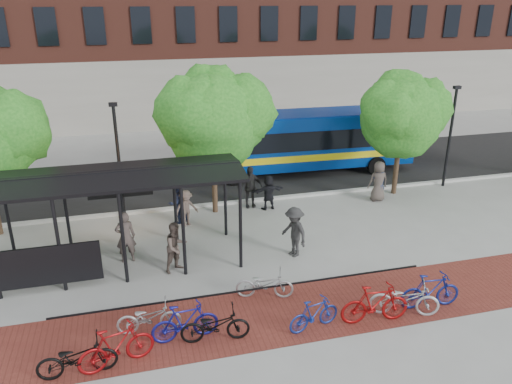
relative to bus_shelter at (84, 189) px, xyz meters
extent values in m
plane|color=#9E9E99|center=(8.13, 0.48, -3.00)|extent=(160.00, 160.00, 0.00)
cube|color=black|center=(8.13, 8.48, -2.99)|extent=(160.00, 8.00, 0.01)
cube|color=#B7B7B2|center=(8.13, 4.48, -2.94)|extent=(160.00, 0.25, 0.12)
cube|color=maroon|center=(6.13, -4.52, -3.00)|extent=(24.00, 3.00, 0.01)
cube|color=black|center=(4.83, -3.62, -3.00)|extent=(12.00, 0.05, 0.95)
cylinder|color=black|center=(-2.87, 1.33, -1.35)|extent=(0.12, 0.12, 3.30)
cylinder|color=black|center=(-0.87, -1.37, -1.35)|extent=(0.12, 0.12, 3.30)
cylinder|color=black|center=(-0.87, 1.33, -1.35)|extent=(0.12, 0.12, 3.30)
cylinder|color=black|center=(1.13, -1.37, -1.35)|extent=(0.12, 0.12, 3.30)
cylinder|color=black|center=(1.13, 1.33, -1.35)|extent=(0.12, 0.12, 3.30)
cylinder|color=black|center=(3.13, -1.37, -1.35)|extent=(0.12, 0.12, 3.30)
cylinder|color=black|center=(3.13, 1.33, -1.35)|extent=(0.12, 0.12, 3.30)
cylinder|color=black|center=(5.13, -1.37, -1.35)|extent=(0.12, 0.12, 3.30)
cylinder|color=black|center=(5.13, 1.33, -1.35)|extent=(0.12, 0.12, 3.30)
cube|color=black|center=(-1.87, -1.42, -2.00)|extent=(4.50, 0.08, 1.40)
cube|color=black|center=(0.13, -0.72, 0.45)|extent=(10.60, 1.65, 0.29)
cube|color=black|center=(0.13, 0.68, 0.45)|extent=(10.60, 1.65, 0.29)
cube|color=black|center=(0.13, 1.38, 0.05)|extent=(9.00, 0.10, 0.40)
cube|color=black|center=(1.13, 1.43, -0.60)|extent=(2.40, 0.12, 0.70)
cube|color=#FF7200|center=(1.13, 1.51, -0.60)|extent=(2.20, 0.02, 0.55)
sphere|color=#1B641A|center=(-2.87, 3.98, 1.28)|extent=(3.20, 3.20, 3.20)
cylinder|color=#382619|center=(5.13, 3.78, -1.74)|extent=(0.24, 0.24, 2.52)
sphere|color=#1B641A|center=(5.13, 3.78, 1.20)|extent=(4.20, 4.20, 4.20)
sphere|color=#1B641A|center=(6.18, 3.98, 1.50)|extent=(3.36, 3.36, 3.36)
sphere|color=#1B641A|center=(4.29, 3.48, 1.60)|extent=(3.15, 3.15, 3.15)
sphere|color=#1B641A|center=(5.23, 4.18, 2.00)|extent=(2.94, 2.94, 2.94)
cylinder|color=#382619|center=(14.13, 3.78, -1.86)|extent=(0.24, 0.24, 2.27)
sphere|color=#1B641A|center=(14.13, 3.78, 0.80)|extent=(3.80, 3.80, 3.80)
sphere|color=#1B641A|center=(15.08, 3.98, 1.10)|extent=(3.04, 3.04, 3.04)
sphere|color=#1B641A|center=(13.37, 3.48, 1.20)|extent=(2.85, 2.85, 2.85)
sphere|color=#1B641A|center=(14.23, 4.18, 1.60)|extent=(2.66, 2.66, 2.66)
cylinder|color=black|center=(1.13, 4.08, -0.50)|extent=(0.14, 0.14, 5.00)
cube|color=black|center=(1.13, 4.08, 2.05)|extent=(0.35, 0.20, 0.15)
cylinder|color=black|center=(17.13, 4.08, -0.50)|extent=(0.14, 0.14, 5.00)
cube|color=black|center=(17.13, 4.08, 2.05)|extent=(0.35, 0.20, 0.15)
cube|color=navy|center=(10.72, 8.08, -1.13)|extent=(12.38, 3.09, 2.82)
cube|color=black|center=(10.72, 8.08, -0.90)|extent=(12.14, 3.12, 1.02)
cube|color=yellow|center=(10.72, 8.08, -1.82)|extent=(12.26, 3.14, 0.36)
cube|color=navy|center=(10.72, 8.08, 0.23)|extent=(12.13, 2.82, 0.18)
cylinder|color=black|center=(6.74, 6.88, -2.51)|extent=(0.99, 0.32, 0.98)
cylinder|color=black|center=(6.83, 9.55, -2.51)|extent=(0.99, 0.32, 0.98)
cylinder|color=black|center=(14.61, 6.61, -2.51)|extent=(0.99, 0.32, 0.98)
cylinder|color=black|center=(14.70, 9.27, -2.51)|extent=(0.99, 0.32, 0.98)
imported|color=black|center=(-0.18, -5.69, -2.47)|extent=(2.03, 0.77, 1.06)
imported|color=maroon|center=(0.81, -5.61, -2.39)|extent=(2.12, 1.10, 1.22)
imported|color=#979799|center=(1.71, -4.35, -2.51)|extent=(1.89, 0.77, 0.97)
imported|color=navy|center=(2.69, -4.96, -2.42)|extent=(1.97, 0.68, 1.16)
imported|color=black|center=(3.49, -5.23, -2.48)|extent=(2.02, 0.88, 1.03)
imported|color=#939395|center=(5.43, -3.47, -2.51)|extent=(1.98, 1.15, 0.98)
imported|color=navy|center=(6.38, -5.43, -2.50)|extent=(1.74, 0.83, 1.01)
imported|color=maroon|center=(8.24, -5.58, -2.37)|extent=(2.14, 0.77, 1.26)
imported|color=#ACACAF|center=(9.29, -5.47, -2.44)|extent=(2.24, 1.40, 1.11)
imported|color=navy|center=(10.27, -5.32, -2.41)|extent=(2.00, 0.71, 1.18)
imported|color=#443A36|center=(1.18, 0.10, -2.01)|extent=(0.76, 0.54, 1.98)
imported|color=#1A213C|center=(3.41, 3.06, -2.10)|extent=(1.07, 0.96, 1.80)
imported|color=brown|center=(3.70, 2.65, -2.21)|extent=(1.14, 0.82, 1.58)
imported|color=black|center=(6.79, 3.93, -2.01)|extent=(1.16, 0.48, 1.97)
imported|color=black|center=(7.55, 3.46, -2.18)|extent=(1.57, 0.65, 1.64)
imported|color=#483F3A|center=(12.87, 3.13, -2.03)|extent=(0.97, 0.65, 1.95)
imported|color=#202A4A|center=(12.90, 3.13, -2.10)|extent=(0.68, 0.47, 1.79)
imported|color=#50433B|center=(2.89, -1.02, -2.08)|extent=(1.13, 1.06, 1.84)
imported|color=#292929|center=(7.25, -1.02, -2.02)|extent=(1.12, 1.43, 1.95)
camera|label=1|loc=(1.64, -16.81, 6.13)|focal=35.00mm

